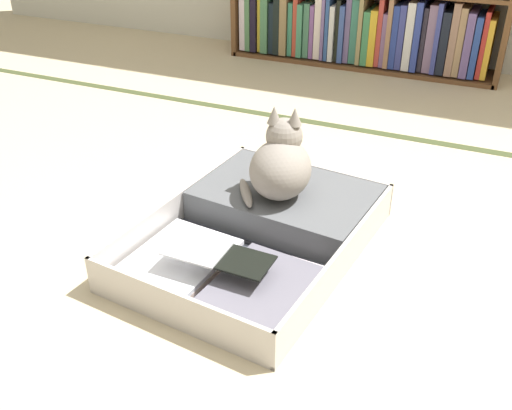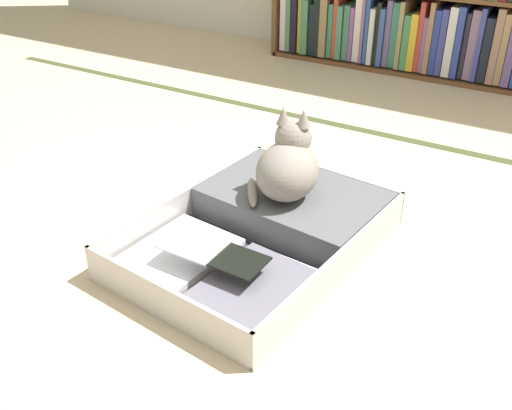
% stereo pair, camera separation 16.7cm
% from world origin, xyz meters
% --- Properties ---
extents(ground_plane, '(10.00, 10.00, 0.00)m').
position_xyz_m(ground_plane, '(0.00, 0.00, 0.00)').
color(ground_plane, '#C9B791').
extents(tatami_border, '(4.80, 0.05, 0.00)m').
position_xyz_m(tatami_border, '(0.00, 1.28, 0.00)').
color(tatami_border, '#3F4927').
rests_on(tatami_border, ground_plane).
extents(open_suitcase, '(0.68, 0.89, 0.12)m').
position_xyz_m(open_suitcase, '(-0.13, 0.31, 0.05)').
color(open_suitcase, beige).
rests_on(open_suitcase, ground_plane).
extents(black_cat, '(0.28, 0.29, 0.28)m').
position_xyz_m(black_cat, '(-0.12, 0.40, 0.22)').
color(black_cat, gray).
rests_on(black_cat, open_suitcase).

